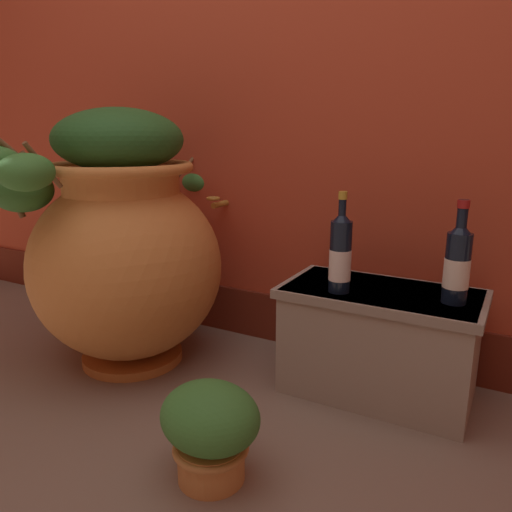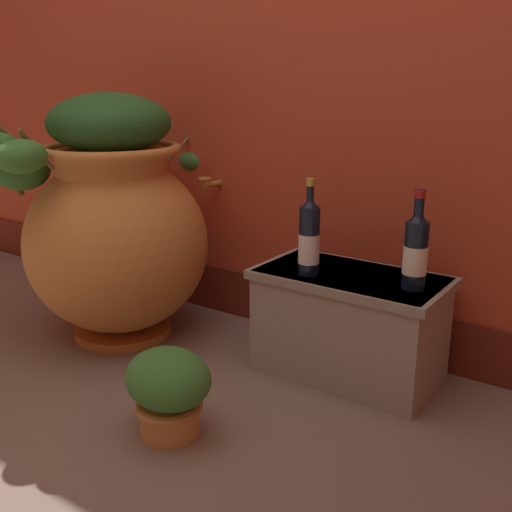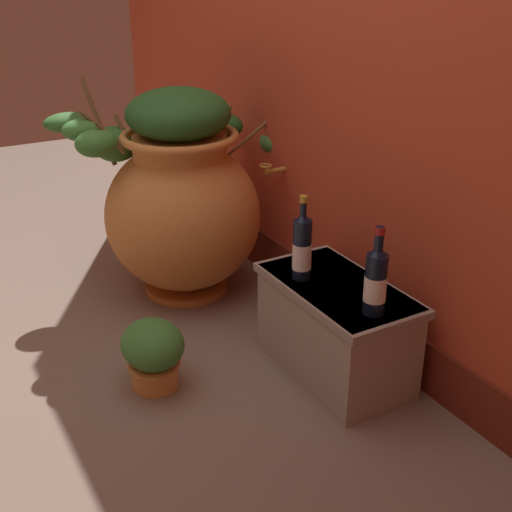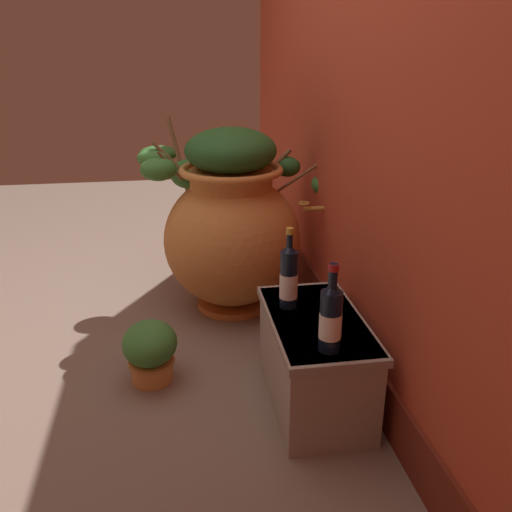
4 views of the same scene
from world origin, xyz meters
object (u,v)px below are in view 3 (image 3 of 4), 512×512
object	(u,v)px
terracotta_urn	(181,197)
potted_shrub	(153,352)
wine_bottle_left	(302,247)
wine_bottle_middle	(376,279)

from	to	relation	value
terracotta_urn	potted_shrub	world-z (taller)	terracotta_urn
terracotta_urn	wine_bottle_left	distance (m)	0.80
terracotta_urn	wine_bottle_left	xyz separation A→B (m)	(0.79, 0.13, 0.04)
terracotta_urn	potted_shrub	bearing A→B (deg)	-32.40
wine_bottle_left	potted_shrub	distance (m)	0.66
wine_bottle_left	wine_bottle_middle	world-z (taller)	wine_bottle_left
wine_bottle_middle	potted_shrub	size ratio (longest dim) A/B	1.18
terracotta_urn	wine_bottle_middle	distance (m)	1.15
terracotta_urn	wine_bottle_left	bearing A→B (deg)	9.25
terracotta_urn	wine_bottle_middle	world-z (taller)	terracotta_urn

